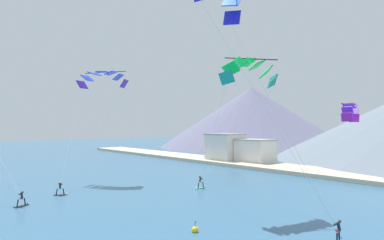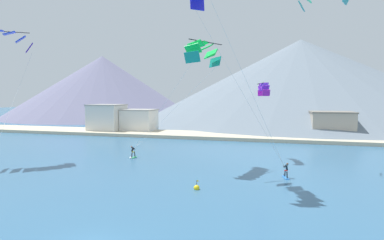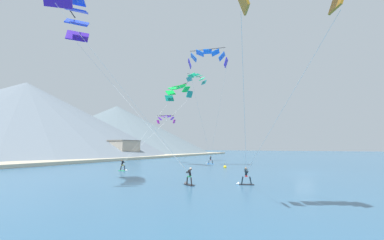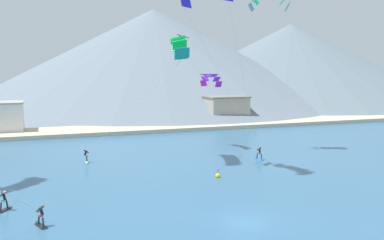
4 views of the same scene
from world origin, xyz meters
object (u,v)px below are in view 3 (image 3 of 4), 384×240
at_px(kitesurfer_near_lead, 210,161).
at_px(parafoil_kite_distant_high_outer, 166,118).
at_px(kitesurfer_near_trail, 188,179).
at_px(race_marker_buoy, 225,167).
at_px(parafoil_kite_distant_low_drift, 196,78).
at_px(kitesurfer_far_left, 124,167).
at_px(parafoil_kite_far_left, 178,91).
at_px(parafoil_kite_near_trail, 71,9).
at_px(parafoil_kite_near_lead, 208,57).
at_px(kitesurfer_mid_center, 244,179).

bearing_deg(kitesurfer_near_lead, parafoil_kite_distant_high_outer, 106.43).
relative_size(kitesurfer_near_trail, race_marker_buoy, 1.73).
height_order(kitesurfer_near_lead, parafoil_kite_distant_low_drift, parafoil_kite_distant_low_drift).
bearing_deg(kitesurfer_near_lead, kitesurfer_far_left, 165.97).
distance_m(kitesurfer_near_trail, parafoil_kite_far_left, 26.64).
xyz_separation_m(kitesurfer_near_lead, parafoil_kite_near_trail, (-36.38, -1.93, 15.95)).
height_order(parafoil_kite_near_lead, parafoil_kite_distant_high_outer, parafoil_kite_near_lead).
bearing_deg(race_marker_buoy, parafoil_kite_near_lead, 90.96).
distance_m(parafoil_kite_distant_high_outer, race_marker_buoy, 19.70).
relative_size(kitesurfer_near_trail, parafoil_kite_distant_high_outer, 0.40).
bearing_deg(kitesurfer_mid_center, parafoil_kite_near_lead, 33.29).
bearing_deg(parafoil_kite_near_lead, parafoil_kite_distant_high_outer, 66.36).
relative_size(kitesurfer_near_lead, parafoil_kite_far_left, 0.13).
bearing_deg(race_marker_buoy, kitesurfer_mid_center, -154.39).
distance_m(kitesurfer_mid_center, race_marker_buoy, 19.87).
bearing_deg(kitesurfer_near_trail, parafoil_kite_near_lead, 18.72).
xyz_separation_m(parafoil_kite_near_lead, race_marker_buoy, (0.05, -3.14, -20.30)).
relative_size(kitesurfer_mid_center, parafoil_kite_distant_low_drift, 0.31).
relative_size(parafoil_kite_distant_high_outer, parafoil_kite_distant_low_drift, 0.77).
relative_size(parafoil_kite_near_lead, race_marker_buoy, 20.15).
distance_m(kitesurfer_near_trail, parafoil_kite_distant_high_outer, 34.23).
xyz_separation_m(parafoil_kite_far_left, race_marker_buoy, (1.52, -8.75, -14.11)).
xyz_separation_m(kitesurfer_mid_center, kitesurfer_far_left, (5.41, 20.40, 0.04)).
bearing_deg(parafoil_kite_near_lead, kitesurfer_mid_center, -146.71).
bearing_deg(parafoil_kite_far_left, parafoil_kite_near_trail, -171.21).
xyz_separation_m(kitesurfer_near_lead, parafoil_kite_distant_low_drift, (4.00, 5.12, 20.15)).
bearing_deg(kitesurfer_far_left, kitesurfer_near_trail, -117.31).
xyz_separation_m(kitesurfer_mid_center, parafoil_kite_distant_high_outer, (23.52, 24.64, 9.58)).
xyz_separation_m(parafoil_kite_distant_high_outer, parafoil_kite_distant_low_drift, (6.79, -4.35, 10.58)).
bearing_deg(kitesurfer_far_left, parafoil_kite_near_lead, -34.85).
xyz_separation_m(kitesurfer_near_trail, parafoil_kite_distant_high_outer, (26.17, 19.87, 9.57)).
bearing_deg(parafoil_kite_near_lead, parafoil_kite_distant_low_drift, 34.54).
relative_size(parafoil_kite_near_trail, parafoil_kite_distant_high_outer, 3.70).
bearing_deg(kitesurfer_near_trail, kitesurfer_near_lead, 19.76).
height_order(parafoil_kite_near_trail, race_marker_buoy, parafoil_kite_near_trail).
xyz_separation_m(kitesurfer_near_lead, kitesurfer_far_left, (-20.90, 5.22, 0.03)).
height_order(kitesurfer_near_lead, kitesurfer_near_trail, same).
relative_size(kitesurfer_near_lead, kitesurfer_mid_center, 1.01).
distance_m(parafoil_kite_far_left, race_marker_buoy, 16.67).
height_order(kitesurfer_mid_center, parafoil_kite_near_lead, parafoil_kite_near_lead).
xyz_separation_m(parafoil_kite_far_left, parafoil_kite_distant_low_drift, (13.91, 2.96, 6.41)).
bearing_deg(parafoil_kite_distant_low_drift, kitesurfer_mid_center, -146.19).
xyz_separation_m(kitesurfer_near_lead, parafoil_kite_distant_high_outer, (-2.79, 9.47, 9.57)).
relative_size(kitesurfer_near_lead, kitesurfer_far_left, 1.00).
xyz_separation_m(kitesurfer_near_lead, parafoil_kite_far_left, (-9.91, 2.16, 13.74)).
bearing_deg(kitesurfer_far_left, kitesurfer_mid_center, -104.85).
bearing_deg(parafoil_kite_far_left, kitesurfer_mid_center, -133.41).
bearing_deg(kitesurfer_far_left, parafoil_kite_distant_high_outer, 13.19).
distance_m(kitesurfer_mid_center, parafoil_kite_near_lead, 29.23).
xyz_separation_m(parafoil_kite_near_lead, parafoil_kite_distant_low_drift, (12.45, 8.57, 0.21)).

